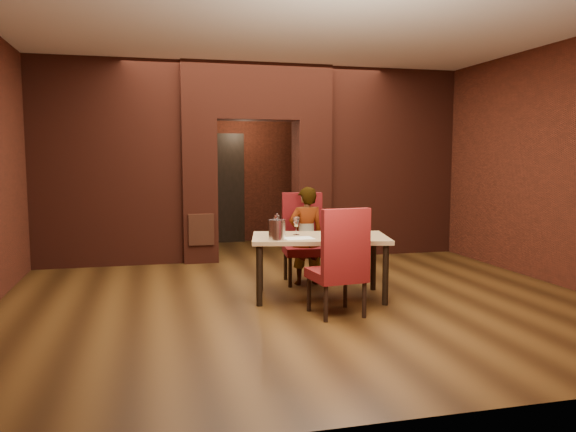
{
  "coord_description": "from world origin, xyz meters",
  "views": [
    {
      "loc": [
        -1.75,
        -7.18,
        1.7
      ],
      "look_at": [
        0.04,
        0.0,
        0.92
      ],
      "focal_mm": 35.0,
      "sensor_mm": 36.0,
      "label": 1
    }
  ],
  "objects_px": {
    "chair_near": "(336,261)",
    "wine_glass_c": "(337,227)",
    "chair_far": "(305,239)",
    "wine_glass_b": "(329,229)",
    "dining_table": "(320,267)",
    "wine_glass_a": "(296,226)",
    "person_seated": "(306,236)",
    "wine_bucket": "(277,230)",
    "potted_plant": "(359,264)",
    "water_bottle": "(277,225)"
  },
  "relations": [
    {
      "from": "chair_near",
      "to": "wine_glass_c",
      "type": "relative_size",
      "value": 5.37
    },
    {
      "from": "chair_far",
      "to": "wine_glass_b",
      "type": "height_order",
      "value": "chair_far"
    },
    {
      "from": "dining_table",
      "to": "wine_glass_a",
      "type": "bearing_deg",
      "value": 160.05
    },
    {
      "from": "chair_far",
      "to": "dining_table",
      "type": "bearing_deg",
      "value": -86.65
    },
    {
      "from": "person_seated",
      "to": "wine_glass_a",
      "type": "xyz_separation_m",
      "value": [
        -0.29,
        -0.57,
        0.21
      ]
    },
    {
      "from": "wine_glass_a",
      "to": "wine_bucket",
      "type": "xyz_separation_m",
      "value": [
        -0.32,
        -0.36,
        0.01
      ]
    },
    {
      "from": "dining_table",
      "to": "potted_plant",
      "type": "bearing_deg",
      "value": 59.06
    },
    {
      "from": "wine_glass_b",
      "to": "wine_bucket",
      "type": "height_order",
      "value": "wine_bucket"
    },
    {
      "from": "person_seated",
      "to": "potted_plant",
      "type": "relative_size",
      "value": 3.49
    },
    {
      "from": "wine_glass_b",
      "to": "water_bottle",
      "type": "relative_size",
      "value": 0.65
    },
    {
      "from": "dining_table",
      "to": "chair_far",
      "type": "distance_m",
      "value": 0.84
    },
    {
      "from": "chair_near",
      "to": "potted_plant",
      "type": "bearing_deg",
      "value": -125.41
    },
    {
      "from": "dining_table",
      "to": "water_bottle",
      "type": "bearing_deg",
      "value": -178.55
    },
    {
      "from": "person_seated",
      "to": "wine_glass_a",
      "type": "bearing_deg",
      "value": 60.68
    },
    {
      "from": "wine_glass_a",
      "to": "dining_table",
      "type": "bearing_deg",
      "value": -31.9
    },
    {
      "from": "wine_bucket",
      "to": "person_seated",
      "type": "bearing_deg",
      "value": 56.66
    },
    {
      "from": "wine_glass_a",
      "to": "wine_bucket",
      "type": "distance_m",
      "value": 0.48
    },
    {
      "from": "chair_far",
      "to": "wine_glass_a",
      "type": "relative_size",
      "value": 5.59
    },
    {
      "from": "chair_far",
      "to": "water_bottle",
      "type": "distance_m",
      "value": 0.94
    },
    {
      "from": "chair_near",
      "to": "water_bottle",
      "type": "xyz_separation_m",
      "value": [
        -0.46,
        0.84,
        0.31
      ]
    },
    {
      "from": "wine_glass_a",
      "to": "wine_glass_c",
      "type": "distance_m",
      "value": 0.49
    },
    {
      "from": "wine_glass_a",
      "to": "wine_bucket",
      "type": "height_order",
      "value": "wine_bucket"
    },
    {
      "from": "person_seated",
      "to": "wine_glass_a",
      "type": "relative_size",
      "value": 6.03
    },
    {
      "from": "person_seated",
      "to": "chair_near",
      "type": "bearing_deg",
      "value": 84.26
    },
    {
      "from": "chair_near",
      "to": "wine_glass_c",
      "type": "height_order",
      "value": "chair_near"
    },
    {
      "from": "person_seated",
      "to": "wine_glass_b",
      "type": "bearing_deg",
      "value": 92.63
    },
    {
      "from": "chair_near",
      "to": "wine_glass_b",
      "type": "height_order",
      "value": "chair_near"
    },
    {
      "from": "person_seated",
      "to": "wine_glass_b",
      "type": "xyz_separation_m",
      "value": [
        0.07,
        -0.77,
        0.19
      ]
    },
    {
      "from": "wine_glass_a",
      "to": "wine_bucket",
      "type": "bearing_deg",
      "value": -132.14
    },
    {
      "from": "chair_near",
      "to": "wine_bucket",
      "type": "distance_m",
      "value": 0.81
    },
    {
      "from": "chair_far",
      "to": "potted_plant",
      "type": "relative_size",
      "value": 3.23
    },
    {
      "from": "wine_bucket",
      "to": "wine_glass_a",
      "type": "bearing_deg",
      "value": 47.86
    },
    {
      "from": "person_seated",
      "to": "potted_plant",
      "type": "xyz_separation_m",
      "value": [
        0.84,
        0.22,
        -0.47
      ]
    },
    {
      "from": "chair_far",
      "to": "wine_glass_a",
      "type": "distance_m",
      "value": 0.76
    },
    {
      "from": "potted_plant",
      "to": "wine_glass_b",
      "type": "bearing_deg",
      "value": -127.94
    },
    {
      "from": "wine_glass_b",
      "to": "potted_plant",
      "type": "distance_m",
      "value": 1.41
    },
    {
      "from": "wine_glass_c",
      "to": "chair_near",
      "type": "bearing_deg",
      "value": -109.32
    },
    {
      "from": "water_bottle",
      "to": "person_seated",
      "type": "bearing_deg",
      "value": 49.4
    },
    {
      "from": "water_bottle",
      "to": "chair_far",
      "type": "bearing_deg",
      "value": 52.46
    },
    {
      "from": "dining_table",
      "to": "person_seated",
      "type": "bearing_deg",
      "value": 99.23
    },
    {
      "from": "wine_glass_c",
      "to": "water_bottle",
      "type": "height_order",
      "value": "water_bottle"
    },
    {
      "from": "chair_far",
      "to": "wine_bucket",
      "type": "relative_size",
      "value": 5.18
    },
    {
      "from": "wine_glass_c",
      "to": "potted_plant",
      "type": "relative_size",
      "value": 0.58
    },
    {
      "from": "water_bottle",
      "to": "potted_plant",
      "type": "relative_size",
      "value": 0.74
    },
    {
      "from": "person_seated",
      "to": "wine_bucket",
      "type": "height_order",
      "value": "person_seated"
    },
    {
      "from": "wine_glass_a",
      "to": "potted_plant",
      "type": "bearing_deg",
      "value": 34.85
    },
    {
      "from": "person_seated",
      "to": "wine_bucket",
      "type": "relative_size",
      "value": 5.59
    },
    {
      "from": "wine_bucket",
      "to": "potted_plant",
      "type": "height_order",
      "value": "wine_bucket"
    },
    {
      "from": "potted_plant",
      "to": "chair_far",
      "type": "bearing_deg",
      "value": -170.69
    },
    {
      "from": "chair_near",
      "to": "wine_glass_c",
      "type": "xyz_separation_m",
      "value": [
        0.25,
        0.72,
        0.28
      ]
    }
  ]
}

